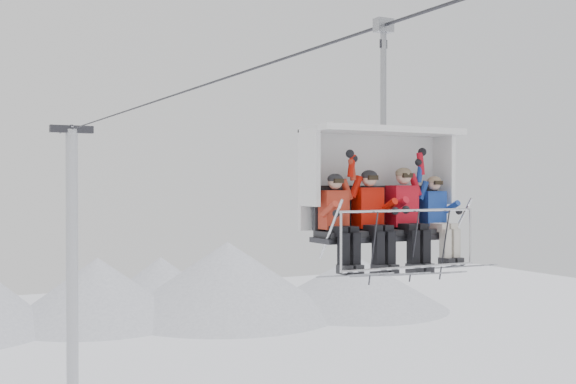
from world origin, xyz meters
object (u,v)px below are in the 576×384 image
skier_far_left (338,218)px  skier_far_right (437,216)px  lift_tower_right (72,288)px  chairlift_carrier (378,183)px  skier_center_left (372,215)px  skier_center_right (406,213)px

skier_far_left → skier_far_right: 1.94m
skier_far_left → skier_far_right: skier_far_left is taller
lift_tower_right → chairlift_carrier: (0.00, -25.19, 4.96)m
lift_tower_right → skier_far_left: bearing=-92.2°
skier_far_right → lift_tower_right: bearing=92.2°
skier_center_left → skier_center_right: skier_center_right is taller
chairlift_carrier → skier_far_left: 1.15m
lift_tower_right → skier_center_right: size_ratio=7.55×
skier_center_left → skier_far_right: (1.31, -0.01, -0.04)m
lift_tower_right → chairlift_carrier: size_ratio=3.38×
skier_far_right → chairlift_carrier: bearing=161.6°
chairlift_carrier → skier_center_left: chairlift_carrier is taller
chairlift_carrier → skier_far_left: (-0.97, -0.32, -0.53)m
skier_center_right → chairlift_carrier: bearing=137.6°
skier_far_left → skier_far_right: size_ratio=1.00×
skier_far_left → skier_center_right: 1.31m
lift_tower_right → skier_far_left: size_ratio=7.99×
lift_tower_right → skier_far_right: (0.97, -25.51, 4.42)m
skier_far_left → skier_center_right: size_ratio=0.94×
chairlift_carrier → skier_far_right: (0.97, -0.32, -0.55)m
skier_far_left → skier_center_left: skier_center_left is taller
skier_far_right → skier_far_left: bearing=179.9°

